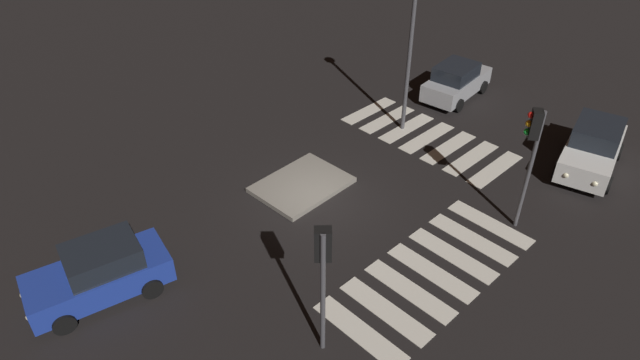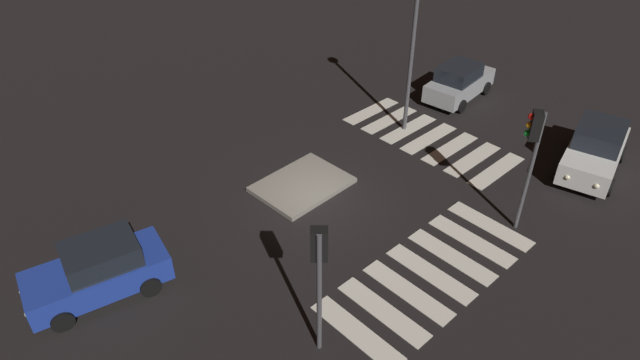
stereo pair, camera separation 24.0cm
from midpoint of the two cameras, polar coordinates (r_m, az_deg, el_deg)
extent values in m
plane|color=black|center=(21.21, 0.32, -2.20)|extent=(80.00, 80.00, 0.00)
cube|color=gray|center=(21.93, -1.50, -0.47)|extent=(3.58, 2.73, 0.18)
cube|color=silver|center=(25.04, 26.24, 2.32)|extent=(4.72, 2.91, 0.90)
cube|color=black|center=(24.89, 26.83, 4.17)|extent=(2.60, 2.22, 0.73)
cylinder|color=black|center=(24.06, 27.50, -0.65)|extent=(0.75, 0.42, 0.71)
cylinder|color=black|center=(24.12, 23.33, 0.72)|extent=(0.75, 0.42, 0.71)
cylinder|color=black|center=(26.42, 28.44, 2.32)|extent=(0.75, 0.42, 0.71)
cylinder|color=black|center=(26.47, 24.63, 3.57)|extent=(0.75, 0.42, 0.71)
sphere|color=#F2EABF|center=(23.18, 26.51, -0.51)|extent=(0.24, 0.24, 0.24)
sphere|color=#F2EABF|center=(23.21, 24.08, 0.29)|extent=(0.24, 0.24, 0.24)
cube|color=#9EA0A5|center=(28.91, 14.18, 9.34)|extent=(4.22, 2.17, 0.83)
cube|color=black|center=(28.39, 14.16, 10.53)|extent=(2.24, 1.80, 0.67)
cylinder|color=black|center=(30.42, 13.82, 9.97)|extent=(0.67, 0.31, 0.65)
cylinder|color=black|center=(29.80, 16.69, 8.92)|extent=(0.67, 0.31, 0.65)
cylinder|color=black|center=(28.40, 11.34, 8.40)|extent=(0.67, 0.31, 0.65)
cylinder|color=black|center=(27.73, 14.36, 7.26)|extent=(0.67, 0.31, 0.65)
sphere|color=#F2EABF|center=(30.73, 15.20, 10.79)|extent=(0.22, 0.22, 0.22)
sphere|color=#F2EABF|center=(30.39, 16.80, 10.22)|extent=(0.22, 0.22, 0.22)
cube|color=#1E389E|center=(18.52, -21.27, -9.04)|extent=(4.43, 2.60, 0.85)
cube|color=black|center=(18.03, -21.02, -7.04)|extent=(2.42, 2.03, 0.69)
cylinder|color=black|center=(18.15, -24.30, -12.89)|extent=(0.70, 0.38, 0.67)
cylinder|color=black|center=(19.43, -25.29, -9.42)|extent=(0.70, 0.38, 0.67)
cylinder|color=black|center=(18.24, -16.45, -10.31)|extent=(0.70, 0.38, 0.67)
cylinder|color=black|center=(19.52, -18.02, -7.05)|extent=(0.70, 0.38, 0.67)
sphere|color=#F2EABF|center=(18.20, -27.13, -11.97)|extent=(0.22, 0.22, 0.22)
sphere|color=#F2EABF|center=(18.93, -27.57, -10.00)|extent=(0.22, 0.22, 0.22)
cylinder|color=#47474C|center=(14.88, 0.39, -11.61)|extent=(0.14, 0.14, 4.18)
cube|color=black|center=(13.88, 0.41, -6.55)|extent=(0.54, 0.54, 0.96)
sphere|color=red|center=(13.83, 0.41, -5.07)|extent=(0.22, 0.22, 0.22)
sphere|color=orange|center=(14.03, 0.41, -6.00)|extent=(0.22, 0.22, 0.22)
sphere|color=green|center=(14.23, 0.40, -6.90)|extent=(0.22, 0.22, 0.22)
cylinder|color=#47474C|center=(19.97, 20.77, 0.59)|extent=(0.14, 0.14, 4.61)
cube|color=black|center=(19.02, 21.39, 5.16)|extent=(0.54, 0.51, 0.96)
sphere|color=red|center=(18.84, 20.99, 6.02)|extent=(0.22, 0.22, 0.22)
sphere|color=orange|center=(18.98, 20.80, 5.24)|extent=(0.22, 0.22, 0.22)
sphere|color=green|center=(19.12, 20.61, 4.47)|extent=(0.22, 0.22, 0.22)
cylinder|color=#47474C|center=(24.46, 9.51, 11.95)|extent=(0.18, 0.18, 6.75)
cube|color=silver|center=(16.82, 4.16, -15.14)|extent=(0.70, 3.20, 0.02)
cube|color=silver|center=(17.41, 6.82, -13.06)|extent=(0.70, 3.20, 0.02)
cube|color=silver|center=(18.05, 9.27, -11.09)|extent=(0.70, 3.20, 0.02)
cube|color=silver|center=(18.74, 11.51, -9.25)|extent=(0.70, 3.20, 0.02)
cube|color=silver|center=(19.47, 13.56, -7.53)|extent=(0.70, 3.20, 0.02)
cube|color=silver|center=(20.24, 15.45, -5.93)|extent=(0.70, 3.20, 0.02)
cube|color=silver|center=(21.04, 17.18, -4.44)|extent=(0.70, 3.20, 0.02)
cube|color=silver|center=(23.99, 17.74, 0.92)|extent=(3.20, 0.70, 0.02)
cube|color=silver|center=(24.43, 15.49, 2.05)|extent=(3.20, 0.70, 0.02)
cube|color=silver|center=(24.91, 13.32, 3.13)|extent=(3.20, 0.70, 0.02)
cube|color=silver|center=(25.44, 11.23, 4.17)|extent=(3.20, 0.70, 0.02)
cube|color=silver|center=(26.00, 9.22, 5.16)|extent=(3.20, 0.70, 0.02)
cube|color=silver|center=(26.61, 7.30, 6.10)|extent=(3.20, 0.70, 0.02)
cube|color=silver|center=(27.25, 5.46, 6.98)|extent=(3.20, 0.70, 0.02)
camera|label=1|loc=(0.12, -89.67, 0.24)|focal=31.55mm
camera|label=2|loc=(0.12, 90.33, -0.24)|focal=31.55mm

